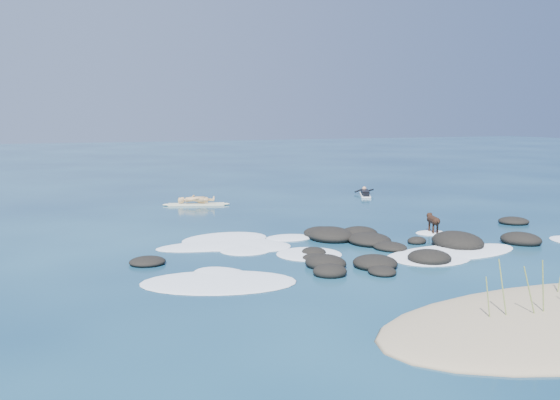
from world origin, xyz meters
name	(u,v)px	position (x,y,z in m)	size (l,w,h in m)	color
ground	(367,242)	(0.00, 0.00, 0.00)	(160.00, 160.00, 0.00)	#0A2642
reef_rocks	(416,244)	(0.95, -1.27, 0.12)	(15.05, 7.22, 0.62)	black
breaking_foam	(321,253)	(-2.03, -0.88, 0.01)	(15.04, 8.02, 0.12)	white
standing_surfer_rig	(196,190)	(-2.81, 9.94, 0.67)	(2.91, 1.20, 1.69)	#F0EDC0
paddling_surfer_rig	(365,193)	(5.77, 9.95, 0.13)	(1.44, 2.12, 0.38)	white
dog	(433,220)	(2.77, 0.37, 0.46)	(0.47, 1.07, 0.69)	black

